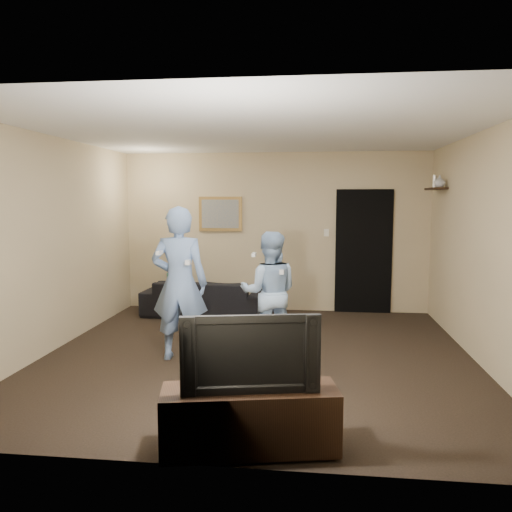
# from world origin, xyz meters

# --- Properties ---
(ground) EXTENTS (5.00, 5.00, 0.00)m
(ground) POSITION_xyz_m (0.00, 0.00, 0.00)
(ground) COLOR black
(ground) RESTS_ON ground
(ceiling) EXTENTS (5.00, 5.00, 0.04)m
(ceiling) POSITION_xyz_m (0.00, 0.00, 2.60)
(ceiling) COLOR silver
(ceiling) RESTS_ON wall_back
(wall_back) EXTENTS (5.00, 0.04, 2.60)m
(wall_back) POSITION_xyz_m (0.00, 2.50, 1.30)
(wall_back) COLOR tan
(wall_back) RESTS_ON ground
(wall_front) EXTENTS (5.00, 0.04, 2.60)m
(wall_front) POSITION_xyz_m (0.00, -2.50, 1.30)
(wall_front) COLOR tan
(wall_front) RESTS_ON ground
(wall_left) EXTENTS (0.04, 5.00, 2.60)m
(wall_left) POSITION_xyz_m (-2.50, 0.00, 1.30)
(wall_left) COLOR tan
(wall_left) RESTS_ON ground
(wall_right) EXTENTS (0.04, 5.00, 2.60)m
(wall_right) POSITION_xyz_m (2.50, 0.00, 1.30)
(wall_right) COLOR tan
(wall_right) RESTS_ON ground
(sofa) EXTENTS (1.98, 0.85, 0.57)m
(sofa) POSITION_xyz_m (-1.06, 1.95, 0.28)
(sofa) COLOR black
(sofa) RESTS_ON ground
(throw_pillow) EXTENTS (0.41, 0.26, 0.39)m
(throw_pillow) POSITION_xyz_m (-1.47, 1.95, 0.48)
(throw_pillow) COLOR #1A4E3C
(throw_pillow) RESTS_ON sofa
(painting_frame) EXTENTS (0.72, 0.05, 0.57)m
(painting_frame) POSITION_xyz_m (-0.90, 2.48, 1.60)
(painting_frame) COLOR olive
(painting_frame) RESTS_ON wall_back
(painting_canvas) EXTENTS (0.62, 0.01, 0.47)m
(painting_canvas) POSITION_xyz_m (-0.90, 2.45, 1.60)
(painting_canvas) COLOR slate
(painting_canvas) RESTS_ON painting_frame
(doorway) EXTENTS (0.90, 0.06, 2.00)m
(doorway) POSITION_xyz_m (1.45, 2.47, 1.00)
(doorway) COLOR black
(doorway) RESTS_ON ground
(light_switch) EXTENTS (0.08, 0.02, 0.12)m
(light_switch) POSITION_xyz_m (0.85, 2.48, 1.30)
(light_switch) COLOR silver
(light_switch) RESTS_ON wall_back
(wall_shelf) EXTENTS (0.20, 0.60, 0.03)m
(wall_shelf) POSITION_xyz_m (2.39, 1.80, 1.99)
(wall_shelf) COLOR black
(wall_shelf) RESTS_ON wall_right
(shelf_vase) EXTENTS (0.18, 0.18, 0.17)m
(shelf_vase) POSITION_xyz_m (2.39, 1.61, 2.09)
(shelf_vase) COLOR #AEAEB3
(shelf_vase) RESTS_ON wall_shelf
(shelf_figurine) EXTENTS (0.06, 0.06, 0.18)m
(shelf_figurine) POSITION_xyz_m (2.39, 1.90, 2.09)
(shelf_figurine) COLOR silver
(shelf_figurine) RESTS_ON wall_shelf
(tv_console) EXTENTS (1.33, 0.65, 0.45)m
(tv_console) POSITION_xyz_m (0.20, -2.27, 0.25)
(tv_console) COLOR black
(tv_console) RESTS_ON ground
(television) EXTENTS (0.99, 0.32, 0.56)m
(television) POSITION_xyz_m (0.20, -2.27, 0.76)
(television) COLOR black
(television) RESTS_ON tv_console
(wii_player_left) EXTENTS (0.66, 0.52, 1.76)m
(wii_player_left) POSITION_xyz_m (-0.87, -0.23, 0.88)
(wii_player_left) COLOR #708FC3
(wii_player_left) RESTS_ON ground
(wii_player_right) EXTENTS (0.74, 0.59, 1.46)m
(wii_player_right) POSITION_xyz_m (0.13, 0.15, 0.73)
(wii_player_right) COLOR #9CBDE3
(wii_player_right) RESTS_ON ground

